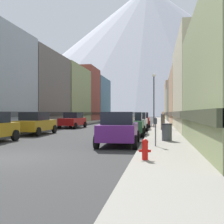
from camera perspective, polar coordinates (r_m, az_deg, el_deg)
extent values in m
cube|color=gray|center=(45.79, -5.37, -2.25)|extent=(2.50, 100.00, 0.15)
cube|color=gray|center=(44.14, 10.49, -2.32)|extent=(2.50, 100.00, 0.15)
cube|color=#66605B|center=(38.11, -17.35, 4.64)|extent=(8.13, 10.98, 9.84)
cube|color=#2D2B29|center=(37.98, -17.36, -0.36)|extent=(8.43, 10.98, 0.50)
cube|color=#8C9966|center=(48.81, -10.08, 3.66)|extent=(6.69, 11.91, 9.99)
cube|color=#3F442D|center=(48.70, -10.08, -0.32)|extent=(6.99, 11.91, 0.50)
cube|color=brown|center=(58.69, -6.79, 3.75)|extent=(7.09, 8.65, 11.50)
cube|color=#3B1B16|center=(58.55, -6.79, -0.30)|extent=(7.39, 8.65, 0.50)
cube|color=slate|center=(69.40, -4.59, 2.78)|extent=(8.22, 12.83, 10.62)
cube|color=#22333F|center=(69.31, -4.59, -0.28)|extent=(8.52, 12.83, 0.50)
cube|color=beige|center=(26.69, 22.27, 5.18)|extent=(8.09, 13.42, 8.43)
cube|color=#595444|center=(26.57, 22.27, -0.44)|extent=(8.39, 13.42, 0.50)
cube|color=tan|center=(40.24, 18.96, 2.91)|extent=(9.28, 13.15, 7.77)
cube|color=brown|center=(40.18, 18.96, -0.35)|extent=(9.58, 13.15, 0.50)
cube|color=#66605B|center=(52.51, 15.29, 2.17)|extent=(6.41, 11.65, 7.75)
cube|color=#2D2B29|center=(52.47, 15.29, -0.31)|extent=(6.71, 11.65, 0.50)
cube|color=#8C9966|center=(63.71, 14.51, 1.48)|extent=(6.72, 9.94, 7.12)
cube|color=#3F442D|center=(63.68, 14.51, -0.29)|extent=(7.02, 9.94, 0.50)
cube|color=tan|center=(75.79, 14.57, 2.31)|extent=(8.75, 13.95, 10.02)
cube|color=brown|center=(75.72, 14.57, -0.27)|extent=(9.05, 13.95, 0.50)
cylinder|color=black|center=(17.55, -19.96, -4.71)|extent=(0.24, 0.69, 0.68)
cube|color=#B28419|center=(22.20, -15.94, -2.73)|extent=(1.97, 4.45, 0.80)
cube|color=#1E232D|center=(21.95, -16.21, -0.88)|extent=(1.66, 2.25, 0.64)
cylinder|color=black|center=(24.10, -16.32, -3.48)|extent=(0.24, 0.69, 0.68)
cylinder|color=black|center=(23.39, -12.22, -3.58)|extent=(0.24, 0.69, 0.68)
cylinder|color=black|center=(21.16, -20.07, -3.93)|extent=(0.24, 0.69, 0.68)
cylinder|color=black|center=(20.34, -15.50, -4.09)|extent=(0.24, 0.69, 0.68)
cube|color=#9E1111|center=(30.76, -8.38, -2.02)|extent=(2.02, 4.47, 0.80)
cube|color=#1E232D|center=(30.98, -8.21, -0.67)|extent=(1.69, 2.26, 0.64)
cylinder|color=black|center=(28.91, -7.83, -2.93)|extent=(0.25, 0.69, 0.68)
cylinder|color=black|center=(29.60, -11.18, -2.86)|extent=(0.25, 0.69, 0.68)
cylinder|color=black|center=(32.03, -5.79, -2.66)|extent=(0.25, 0.69, 0.68)
cylinder|color=black|center=(32.65, -8.86, -2.61)|extent=(0.25, 0.69, 0.68)
cube|color=#591E72|center=(14.38, 1.55, -4.13)|extent=(2.01, 4.47, 0.80)
cube|color=#1E232D|center=(14.10, 1.44, -1.28)|extent=(1.69, 2.26, 0.64)
cylinder|color=black|center=(16.16, -1.07, -5.11)|extent=(0.25, 0.69, 0.68)
cylinder|color=black|center=(15.99, 5.49, -5.17)|extent=(0.25, 0.69, 0.68)
cylinder|color=black|center=(12.93, -3.33, -6.35)|extent=(0.25, 0.69, 0.68)
cylinder|color=black|center=(12.70, 4.89, -6.46)|extent=(0.25, 0.69, 0.68)
cube|color=#265933|center=(20.59, 4.14, -2.93)|extent=(1.95, 4.44, 0.80)
cube|color=#1E232D|center=(20.82, 4.19, -0.92)|extent=(1.65, 2.24, 0.64)
cylinder|color=black|center=(18.92, 6.53, -4.39)|extent=(0.24, 0.69, 0.68)
cylinder|color=black|center=(19.08, 0.98, -4.36)|extent=(0.24, 0.69, 0.68)
cylinder|color=black|center=(22.21, 6.84, -3.76)|extent=(0.24, 0.69, 0.68)
cylinder|color=black|center=(22.34, 2.11, -3.74)|extent=(0.24, 0.69, 0.68)
cube|color=silver|center=(26.76, 5.51, -2.30)|extent=(1.89, 4.42, 0.80)
cube|color=#1E232D|center=(26.49, 5.47, -0.76)|extent=(1.63, 2.22, 0.64)
cylinder|color=black|center=(28.49, 3.88, -2.97)|extent=(0.23, 0.68, 0.68)
cylinder|color=black|center=(28.38, 7.59, -2.98)|extent=(0.23, 0.68, 0.68)
cylinder|color=black|center=(25.21, 3.17, -3.34)|extent=(0.23, 0.68, 0.68)
cylinder|color=black|center=(25.08, 7.36, -3.35)|extent=(0.23, 0.68, 0.68)
cube|color=#9E1111|center=(32.88, 6.36, -1.90)|extent=(1.99, 4.46, 0.80)
cube|color=#1E232D|center=(32.62, 6.34, -0.65)|extent=(1.67, 2.25, 0.64)
cylinder|color=black|center=(34.59, 4.92, -2.48)|extent=(0.24, 0.69, 0.68)
cylinder|color=black|center=(34.53, 7.97, -2.48)|extent=(0.24, 0.69, 0.68)
cylinder|color=black|center=(31.29, 4.58, -2.72)|extent=(0.24, 0.69, 0.68)
cylinder|color=black|center=(31.23, 7.95, -2.72)|extent=(0.24, 0.69, 0.68)
cube|color=#265933|center=(50.12, 1.43, -1.31)|extent=(1.84, 4.40, 0.80)
cube|color=#1E232D|center=(50.36, 1.47, -0.48)|extent=(1.60, 2.20, 0.64)
cylinder|color=black|center=(48.37, 2.21, -1.82)|extent=(0.22, 0.68, 0.68)
cylinder|color=black|center=(48.65, 0.06, -1.81)|extent=(0.22, 0.68, 0.68)
cylinder|color=black|center=(51.64, 2.71, -1.72)|extent=(0.22, 0.68, 0.68)
cylinder|color=black|center=(51.90, 0.69, -1.71)|extent=(0.22, 0.68, 0.68)
cube|color=#19478C|center=(48.38, 1.11, -1.35)|extent=(1.84, 4.40, 0.80)
cube|color=#1E232D|center=(48.61, 1.16, -0.49)|extent=(1.60, 2.20, 0.64)
cylinder|color=black|center=(46.62, 1.91, -1.88)|extent=(0.22, 0.68, 0.68)
cylinder|color=black|center=(46.91, -0.31, -1.87)|extent=(0.22, 0.68, 0.68)
cylinder|color=black|center=(49.89, 2.45, -1.77)|extent=(0.22, 0.68, 0.68)
cylinder|color=black|center=(50.16, 0.37, -1.76)|extent=(0.22, 0.68, 0.68)
cylinder|color=red|center=(9.13, 7.06, -8.40)|extent=(0.20, 0.20, 0.55)
sphere|color=red|center=(9.09, 7.06, -6.41)|extent=(0.22, 0.22, 0.22)
cylinder|color=red|center=(9.14, 6.11, -8.22)|extent=(0.10, 0.09, 0.09)
cylinder|color=red|center=(9.12, 8.01, -8.24)|extent=(0.10, 0.09, 0.09)
cylinder|color=#595960|center=(12.83, 9.29, -4.90)|extent=(0.06, 0.06, 1.05)
cube|color=#33383F|center=(12.79, 9.29, -1.93)|extent=(0.14, 0.10, 0.28)
cylinder|color=#4C5156|center=(15.52, 11.64, -4.35)|extent=(0.56, 0.56, 0.90)
cylinder|color=#2D2D33|center=(15.49, 11.64, -2.54)|extent=(0.59, 0.59, 0.08)
cylinder|color=gray|center=(28.97, -16.47, -2.93)|extent=(0.40, 0.40, 0.37)
sphere|color=#275A2C|center=(28.95, -16.47, -2.19)|extent=(0.47, 0.47, 0.47)
cylinder|color=navy|center=(25.54, 10.80, -2.06)|extent=(0.36, 0.36, 1.48)
sphere|color=tan|center=(25.52, 10.79, -0.14)|extent=(0.23, 0.23, 0.23)
cylinder|color=brown|center=(25.10, 10.81, -2.21)|extent=(0.36, 0.36, 1.37)
sphere|color=tan|center=(25.08, 10.81, -0.40)|extent=(0.22, 0.22, 0.22)
cylinder|color=black|center=(29.48, 8.94, 2.10)|extent=(0.12, 0.12, 5.50)
sphere|color=white|center=(29.74, 8.94, 7.75)|extent=(0.36, 0.36, 0.36)
cone|color=silver|center=(276.59, 7.67, 12.98)|extent=(291.86, 291.86, 129.30)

